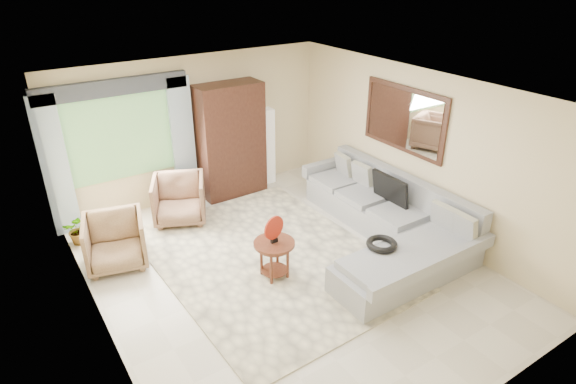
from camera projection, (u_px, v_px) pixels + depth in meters
ground at (287, 270)px, 6.97m from camera, size 6.00×6.00×0.00m
area_rug at (268, 258)px, 7.22m from camera, size 3.12×4.09×0.02m
sectional_sofa at (387, 224)px, 7.59m from camera, size 2.30×3.46×0.90m
tv_screen at (390, 189)px, 7.73m from camera, size 0.14×0.74×0.48m
garden_hose at (382, 244)px, 6.59m from camera, size 0.43×0.43×0.09m
coffee_table at (274, 259)px, 6.70m from camera, size 0.57×0.57×0.57m
red_disc at (274, 228)px, 6.47m from camera, size 0.34×0.10×0.34m
armchair_left at (115, 241)px, 6.94m from camera, size 1.01×1.02×0.77m
armchair_right at (179, 199)px, 8.12m from camera, size 1.12×1.14×0.79m
potted_plant at (79, 229)px, 7.53m from camera, size 0.53×0.50×0.48m
armoire at (231, 140)px, 8.82m from camera, size 1.20×0.55×2.10m
floor_lamp at (267, 146)px, 9.39m from camera, size 0.24×0.24×1.50m
window at (120, 138)px, 7.91m from camera, size 1.80×0.04×1.40m
curtain_left at (55, 168)px, 7.44m from camera, size 0.40×0.08×2.30m
curtain_right at (183, 142)px, 8.47m from camera, size 0.40×0.08×2.30m
valance at (112, 88)px, 7.48m from camera, size 2.40×0.12×0.26m
wall_mirror at (404, 119)px, 7.67m from camera, size 0.05×1.70×1.05m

